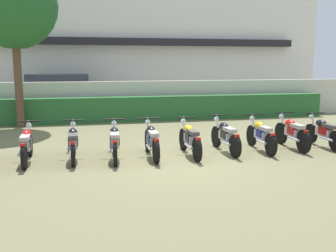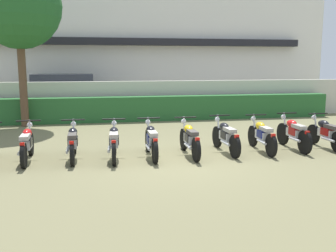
{
  "view_description": "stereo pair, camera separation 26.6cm",
  "coord_description": "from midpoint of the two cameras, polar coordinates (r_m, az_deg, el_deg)",
  "views": [
    {
      "loc": [
        -2.19,
        -9.01,
        2.4
      ],
      "look_at": [
        0.0,
        0.89,
        0.73
      ],
      "focal_mm": 41.35,
      "sensor_mm": 36.0,
      "label": 1
    },
    {
      "loc": [
        -1.93,
        -9.06,
        2.4
      ],
      "look_at": [
        0.0,
        0.89,
        0.73
      ],
      "focal_mm": 41.35,
      "sensor_mm": 36.0,
      "label": 2
    }
  ],
  "objects": [
    {
      "name": "motorcycle_in_row_4",
      "position": [
        9.87,
        -1.72,
        -2.06
      ],
      "size": [
        0.6,
        1.91,
        0.96
      ],
      "rotation": [
        0.0,
        0.0,
        1.56
      ],
      "color": "black",
      "rests_on": "ground"
    },
    {
      "name": "motorcycle_in_row_1",
      "position": [
        10.0,
        -19.37,
        -2.46
      ],
      "size": [
        0.6,
        1.9,
        0.96
      ],
      "rotation": [
        0.0,
        0.0,
        1.6
      ],
      "color": "black",
      "rests_on": "ground"
    },
    {
      "name": "motorcycle_in_row_3",
      "position": [
        9.76,
        -7.19,
        -2.27
      ],
      "size": [
        0.6,
        1.91,
        0.96
      ],
      "rotation": [
        0.0,
        0.0,
        1.5
      ],
      "color": "black",
      "rests_on": "ground"
    },
    {
      "name": "motorcycle_in_row_6",
      "position": [
        10.52,
        9.22,
        -1.48
      ],
      "size": [
        0.6,
        1.94,
        0.96
      ],
      "rotation": [
        0.0,
        0.0,
        1.6
      ],
      "color": "black",
      "rests_on": "ground"
    },
    {
      "name": "tree_near_inspector",
      "position": [
        15.61,
        -20.73,
        16.16
      ],
      "size": [
        3.12,
        3.12,
        5.99
      ],
      "color": "brown",
      "rests_on": "ground"
    },
    {
      "name": "motorcycle_in_row_2",
      "position": [
        9.9,
        -13.09,
        -2.32
      ],
      "size": [
        0.6,
        1.87,
        0.95
      ],
      "rotation": [
        0.0,
        0.0,
        1.58
      ],
      "color": "black",
      "rests_on": "ground"
    },
    {
      "name": "compound_wall",
      "position": [
        16.79,
        -3.89,
        3.88
      ],
      "size": [
        20.72,
        0.3,
        1.61
      ],
      "primitive_type": "cube",
      "color": "beige",
      "rests_on": "ground"
    },
    {
      "name": "ground",
      "position": [
        9.57,
        1.82,
        -5.19
      ],
      "size": [
        60.0,
        60.0,
        0.0
      ],
      "primitive_type": "plane",
      "color": "olive"
    },
    {
      "name": "motorcycle_in_row_7",
      "position": [
        10.86,
        14.34,
        -1.31
      ],
      "size": [
        0.6,
        1.91,
        0.96
      ],
      "rotation": [
        0.0,
        0.0,
        1.52
      ],
      "color": "black",
      "rests_on": "ground"
    },
    {
      "name": "motorcycle_in_row_5",
      "position": [
        10.05,
        3.96,
        -1.89
      ],
      "size": [
        0.6,
        1.92,
        0.96
      ],
      "rotation": [
        0.0,
        0.0,
        1.57
      ],
      "color": "black",
      "rests_on": "ground"
    },
    {
      "name": "motorcycle_in_row_8",
      "position": [
        11.37,
        18.66,
        -0.98
      ],
      "size": [
        0.6,
        1.9,
        0.98
      ],
      "rotation": [
        0.0,
        0.0,
        1.55
      ],
      "color": "black",
      "rests_on": "ground"
    },
    {
      "name": "hedge_row",
      "position": [
        16.13,
        -3.57,
        2.58
      ],
      "size": [
        16.57,
        0.7,
        1.01
      ],
      "primitive_type": "cube",
      "color": "#28602D",
      "rests_on": "ground"
    },
    {
      "name": "motorcycle_in_row_9",
      "position": [
        11.82,
        22.83,
        -0.93
      ],
      "size": [
        0.6,
        1.78,
        0.95
      ],
      "rotation": [
        0.0,
        0.0,
        1.58
      ],
      "color": "black",
      "rests_on": "ground"
    },
    {
      "name": "parked_car",
      "position": [
        18.52,
        -14.32,
        4.53
      ],
      "size": [
        4.56,
        2.19,
        1.89
      ],
      "rotation": [
        0.0,
        0.0,
        0.03
      ],
      "color": "black",
      "rests_on": "ground"
    },
    {
      "name": "building",
      "position": [
        23.38,
        -6.04,
        11.46
      ],
      "size": [
        21.81,
        6.5,
        6.56
      ],
      "color": "white",
      "rests_on": "ground"
    }
  ]
}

